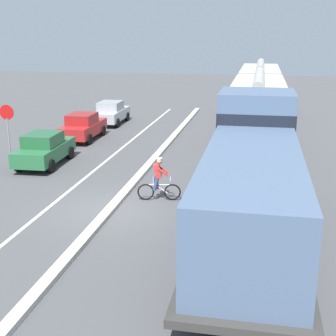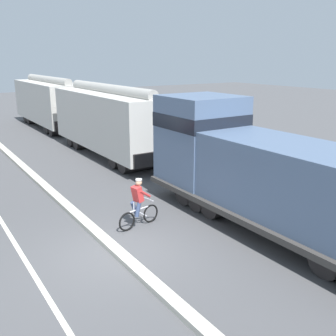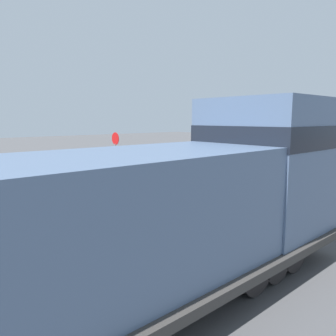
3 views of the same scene
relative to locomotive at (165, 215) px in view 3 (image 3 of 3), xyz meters
The scene contains 9 objects.
ground_plane 5.50m from the locomotive, 169.03° to the left, with size 120.00×120.00×0.00m, color #4C4C4F.
median_curb 8.82m from the locomotive, 126.11° to the left, with size 0.36×36.00×0.16m, color beige.
lane_stripe 10.41m from the locomotive, 137.02° to the left, with size 0.14×36.00×0.01m, color silver.
locomotive is the anchor object (origin of this frame).
parked_car_green 12.03m from the locomotive, 148.54° to the left, with size 1.97×4.27×1.62m.
parked_car_red 16.03m from the locomotive, 130.87° to the left, with size 1.87×4.22×1.62m.
parked_car_silver 20.31m from the locomotive, 120.78° to the left, with size 1.88×4.22×1.62m.
cyclist 4.40m from the locomotive, 147.11° to the left, with size 1.69×0.53×1.71m.
stop_sign 14.02m from the locomotive, 151.61° to the left, with size 0.76×0.08×2.88m.
Camera 3 is at (9.84, -5.08, 3.68)m, focal length 35.00 mm.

